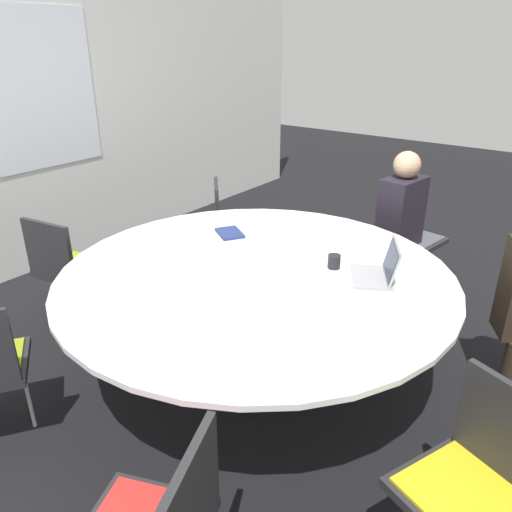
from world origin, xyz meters
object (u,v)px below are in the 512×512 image
chair_3 (66,263)px  chair_6 (480,477)px  spiral_notebook (230,233)px  chair_2 (232,222)px  person_1 (402,217)px  chair_1 (406,230)px  coffee_cup (334,261)px  laptop (380,270)px

chair_3 → chair_6: 2.85m
spiral_notebook → chair_2: bearing=38.5°
person_1 → chair_1: bearing=-161.0°
person_1 → coffee_cup: person_1 is taller
chair_1 → chair_3: bearing=-29.5°
chair_1 → spiral_notebook: (-1.40, 0.72, 0.24)m
laptop → person_1: bearing=166.1°
chair_6 → person_1: size_ratio=0.71×
chair_3 → person_1: bearing=37.4°
chair_2 → laptop: laptop is taller
person_1 → chair_2: bearing=-61.0°
chair_1 → spiral_notebook: size_ratio=3.30×
coffee_cup → chair_3: bearing=109.1°
person_1 → laptop: size_ratio=3.22×
coffee_cup → person_1: bearing=2.8°
chair_6 → chair_3: bearing=18.3°
chair_3 → spiral_notebook: 1.19m
chair_3 → laptop: bearing=8.3°
chair_1 → coffee_cup: bearing=13.5°
chair_1 → laptop: bearing=24.1°
laptop → spiral_notebook: bearing=-120.6°
laptop → spiral_notebook: (0.02, 1.09, -0.04)m
chair_6 → laptop: laptop is taller
laptop → spiral_notebook: 1.09m
chair_3 → spiral_notebook: (0.66, -0.96, 0.24)m
laptop → chair_2: bearing=-143.0°
chair_1 → chair_2: 1.46m
chair_2 → person_1: person_1 is taller
chair_3 → coffee_cup: 1.90m
person_1 → spiral_notebook: size_ratio=4.66×
chair_3 → coffee_cup: (0.62, -1.77, 0.27)m
chair_2 → coffee_cup: (-0.73, -1.37, 0.27)m
laptop → coffee_cup: laptop is taller
person_1 → spiral_notebook: 1.38m
chair_2 → chair_3: same height
chair_1 → coffee_cup: 1.48m
person_1 → chair_3: bearing=-33.9°
chair_1 → coffee_cup: chair_1 is taller
chair_3 → laptop: laptop is taller
chair_3 → chair_1: bearing=41.8°
chair_1 → chair_6: size_ratio=1.00×
coffee_cup → spiral_notebook: bearing=87.0°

